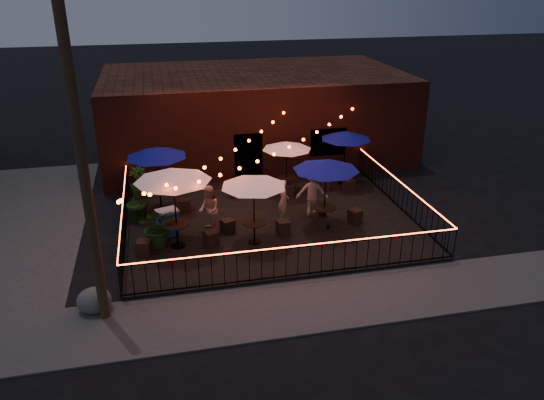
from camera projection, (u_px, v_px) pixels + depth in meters
The scene contains 35 objects.
ground at pixel (282, 249), 17.35m from camera, with size 110.00×110.00×0.00m, color black.
patio at pixel (269, 221), 19.11m from camera, with size 10.00×8.00×0.15m, color black.
sidewalk at pixel (310, 305), 14.43m from camera, with size 18.00×2.50×0.05m, color #423F3D.
brick_building at pixel (254, 114), 25.70m from camera, with size 14.00×8.00×4.00m.
utility_pole at pixel (84, 175), 12.35m from camera, with size 0.26×0.26×8.00m, color #332215.
fence_front at pixel (298, 262), 15.30m from camera, with size 10.00×0.04×1.04m.
fence_left at pixel (124, 220), 17.88m from camera, with size 0.04×8.00×1.04m.
fence_right at pixel (399, 195), 19.87m from camera, with size 0.04×8.00×1.04m.
festoon_lights at pixel (241, 162), 17.67m from camera, with size 10.02×8.72×1.32m.
cafe_table_0 at pixel (173, 176), 16.27m from camera, with size 2.43×2.43×2.66m.
cafe_table_1 at pixel (156, 153), 18.99m from camera, with size 2.93×2.93×2.43m.
cafe_table_2 at pixel (254, 182), 16.64m from camera, with size 2.43×2.43×2.33m.
cafe_table_3 at pixel (287, 146), 20.62m from camera, with size 1.98×1.98×2.14m.
cafe_table_4 at pixel (326, 166), 17.62m from camera, with size 2.99×2.99×2.48m.
cafe_table_5 at pixel (346, 136), 21.45m from camera, with size 2.26×2.26×2.27m.
bistro_chair_0 at pixel (144, 248), 16.62m from camera, with size 0.41×0.41×0.49m, color black.
bistro_chair_1 at pixel (211, 238), 17.22m from camera, with size 0.41×0.41×0.49m, color black.
bistro_chair_2 at pixel (142, 210), 19.25m from camera, with size 0.42×0.42×0.50m, color black.
bistro_chair_3 at pixel (185, 205), 19.65m from camera, with size 0.39×0.39×0.46m, color black.
bistro_chair_4 at pixel (228, 226), 18.06m from camera, with size 0.39×0.39×0.47m, color black.
bistro_chair_5 at pixel (283, 227), 17.96m from camera, with size 0.41×0.41×0.48m, color black.
bistro_chair_6 at pixel (234, 192), 20.87m from camera, with size 0.35×0.35×0.41m, color black.
bistro_chair_7 at pixel (290, 190), 21.04m from camera, with size 0.38×0.38×0.45m, color black.
bistro_chair_8 at pixel (320, 221), 18.41m from camera, with size 0.41×0.41×0.48m, color black.
bistro_chair_9 at pixel (355, 216), 18.80m from camera, with size 0.39×0.39×0.47m, color black.
bistro_chair_10 at pixel (325, 186), 21.51m from camera, with size 0.36×0.36×0.42m, color black.
bistro_chair_11 at pixel (349, 185), 21.48m from camera, with size 0.40×0.40×0.47m, color black.
patron_a at pixel (283, 201), 18.66m from camera, with size 0.57×0.38×1.57m, color #DEAA8F.
patron_b at pixel (209, 210), 17.83m from camera, with size 0.82×0.64×1.68m, color tan.
patron_c at pixel (312, 192), 19.10m from camera, with size 1.17×0.67×1.82m, color tan.
potted_shrub_a at pixel (158, 226), 17.04m from camera, with size 1.22×1.05×1.35m, color #183F14.
potted_shrub_b at pixel (138, 201), 18.66m from camera, with size 0.84×0.67×1.52m, color #113F13.
potted_shrub_c at pixel (138, 182), 20.85m from camera, with size 0.67×0.67×1.20m, color #0E3F0E.
cooler at pixel (168, 222), 17.81m from camera, with size 0.82×0.69×0.92m.
boulder at pixel (94, 300), 14.05m from camera, with size 0.90×0.77×0.70m, color #4B4B46.
Camera 1 is at (-3.63, -14.84, 8.40)m, focal length 35.00 mm.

